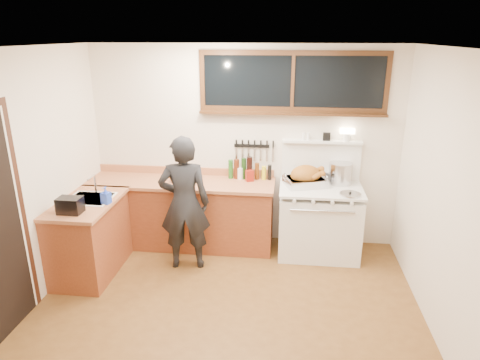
# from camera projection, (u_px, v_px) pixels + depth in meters

# --- Properties ---
(ground_plane) EXTENTS (4.00, 3.50, 0.02)m
(ground_plane) POSITION_uv_depth(u_px,v_px,m) (226.00, 313.00, 4.39)
(ground_plane) COLOR brown
(room_shell) EXTENTS (4.10, 3.60, 2.65)m
(room_shell) POSITION_uv_depth(u_px,v_px,m) (224.00, 158.00, 3.85)
(room_shell) COLOR silver
(room_shell) RESTS_ON ground
(counter_back) EXTENTS (2.44, 0.64, 1.00)m
(counter_back) POSITION_uv_depth(u_px,v_px,m) (182.00, 212.00, 5.68)
(counter_back) COLOR brown
(counter_back) RESTS_ON ground
(counter_left) EXTENTS (0.64, 1.09, 0.90)m
(counter_left) POSITION_uv_depth(u_px,v_px,m) (90.00, 237.00, 5.01)
(counter_left) COLOR brown
(counter_left) RESTS_ON ground
(sink_unit) EXTENTS (0.50, 0.45, 0.37)m
(sink_unit) POSITION_uv_depth(u_px,v_px,m) (90.00, 203.00, 4.95)
(sink_unit) COLOR white
(sink_unit) RESTS_ON counter_left
(vintage_stove) EXTENTS (1.02, 0.74, 1.59)m
(vintage_stove) POSITION_uv_depth(u_px,v_px,m) (319.00, 219.00, 5.45)
(vintage_stove) COLOR white
(vintage_stove) RESTS_ON ground
(back_window) EXTENTS (2.32, 0.13, 0.77)m
(back_window) POSITION_uv_depth(u_px,v_px,m) (292.00, 89.00, 5.26)
(back_window) COLOR black
(back_window) RESTS_ON room_shell
(knife_strip) EXTENTS (0.52, 0.03, 0.28)m
(knife_strip) POSITION_uv_depth(u_px,v_px,m) (253.00, 147.00, 5.57)
(knife_strip) COLOR black
(knife_strip) RESTS_ON room_shell
(man) EXTENTS (0.65, 0.48, 1.64)m
(man) POSITION_uv_depth(u_px,v_px,m) (184.00, 204.00, 5.02)
(man) COLOR black
(man) RESTS_ON ground
(soap_bottle) EXTENTS (0.11, 0.11, 0.20)m
(soap_bottle) POSITION_uv_depth(u_px,v_px,m) (106.00, 195.00, 4.77)
(soap_bottle) COLOR blue
(soap_bottle) RESTS_ON counter_left
(toaster) EXTENTS (0.25, 0.17, 0.17)m
(toaster) POSITION_uv_depth(u_px,v_px,m) (70.00, 205.00, 4.52)
(toaster) COLOR black
(toaster) RESTS_ON counter_left
(cutting_board) EXTENTS (0.41, 0.35, 0.13)m
(cutting_board) POSITION_uv_depth(u_px,v_px,m) (177.00, 180.00, 5.42)
(cutting_board) COLOR #B26D46
(cutting_board) RESTS_ON counter_back
(roast_turkey) EXTENTS (0.58, 0.50, 0.26)m
(roast_turkey) POSITION_uv_depth(u_px,v_px,m) (306.00, 177.00, 5.34)
(roast_turkey) COLOR silver
(roast_turkey) RESTS_ON vintage_stove
(stockpot) EXTENTS (0.37, 0.37, 0.27)m
(stockpot) POSITION_uv_depth(u_px,v_px,m) (340.00, 173.00, 5.40)
(stockpot) COLOR silver
(stockpot) RESTS_ON vintage_stove
(saucepan) EXTENTS (0.19, 0.29, 0.12)m
(saucepan) POSITION_uv_depth(u_px,v_px,m) (329.00, 176.00, 5.54)
(saucepan) COLOR silver
(saucepan) RESTS_ON vintage_stove
(pot_lid) EXTENTS (0.31, 0.31, 0.04)m
(pot_lid) POSITION_uv_depth(u_px,v_px,m) (350.00, 194.00, 5.04)
(pot_lid) COLOR silver
(pot_lid) RESTS_ON vintage_stove
(coffee_tin) EXTENTS (0.12, 0.11, 0.14)m
(coffee_tin) POSITION_uv_depth(u_px,v_px,m) (250.00, 176.00, 5.51)
(coffee_tin) COLOR maroon
(coffee_tin) RESTS_ON counter_back
(pitcher) EXTENTS (0.10, 0.10, 0.15)m
(pitcher) POSITION_uv_depth(u_px,v_px,m) (240.00, 173.00, 5.59)
(pitcher) COLOR white
(pitcher) RESTS_ON counter_back
(bottle_cluster) EXTENTS (0.57, 0.07, 0.30)m
(bottle_cluster) POSITION_uv_depth(u_px,v_px,m) (247.00, 170.00, 5.57)
(bottle_cluster) COLOR black
(bottle_cluster) RESTS_ON counter_back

